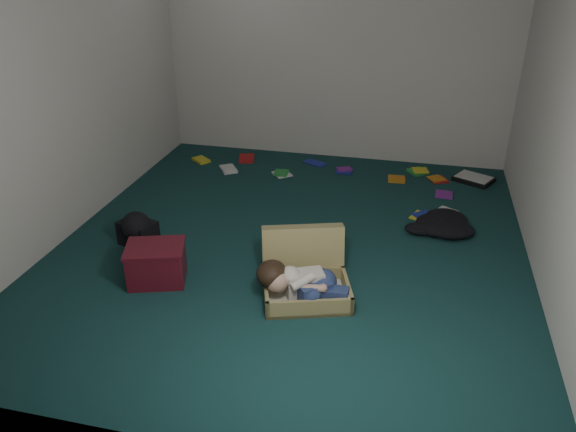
% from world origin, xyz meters
% --- Properties ---
extents(floor, '(4.50, 4.50, 0.00)m').
position_xyz_m(floor, '(0.00, 0.00, 0.00)').
color(floor, '#133737').
rests_on(floor, ground).
extents(wall_back, '(4.50, 0.00, 4.50)m').
position_xyz_m(wall_back, '(0.00, 2.25, 1.30)').
color(wall_back, silver).
rests_on(wall_back, ground).
extents(wall_front, '(4.50, 0.00, 4.50)m').
position_xyz_m(wall_front, '(0.00, -2.25, 1.30)').
color(wall_front, silver).
rests_on(wall_front, ground).
extents(wall_left, '(0.00, 4.50, 4.50)m').
position_xyz_m(wall_left, '(-2.00, 0.00, 1.30)').
color(wall_left, silver).
rests_on(wall_left, ground).
extents(wall_right, '(0.00, 4.50, 4.50)m').
position_xyz_m(wall_right, '(2.00, 0.00, 1.30)').
color(wall_right, silver).
rests_on(wall_right, ground).
extents(suitcase, '(0.79, 0.78, 0.46)m').
position_xyz_m(suitcase, '(0.26, -0.68, 0.14)').
color(suitcase, '#9F9257').
rests_on(suitcase, floor).
extents(person, '(0.70, 0.36, 0.29)m').
position_xyz_m(person, '(0.26, -0.84, 0.18)').
color(person, silver).
rests_on(person, suitcase).
extents(maroon_bin, '(0.53, 0.47, 0.31)m').
position_xyz_m(maroon_bin, '(-0.90, -0.81, 0.15)').
color(maroon_bin, '#53111C').
rests_on(maroon_bin, floor).
extents(backpack, '(0.47, 0.42, 0.24)m').
position_xyz_m(backpack, '(-1.31, -0.30, 0.12)').
color(backpack, black).
rests_on(backpack, floor).
extents(clothing_pile, '(0.59, 0.54, 0.15)m').
position_xyz_m(clothing_pile, '(1.25, 0.57, 0.08)').
color(clothing_pile, black).
rests_on(clothing_pile, floor).
extents(paper_tray, '(0.48, 0.44, 0.05)m').
position_xyz_m(paper_tray, '(1.64, 1.83, 0.03)').
color(paper_tray, black).
rests_on(paper_tray, floor).
extents(book_scatter, '(3.06, 1.41, 0.02)m').
position_xyz_m(book_scatter, '(0.24, 1.56, 0.01)').
color(book_scatter, yellow).
rests_on(book_scatter, floor).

